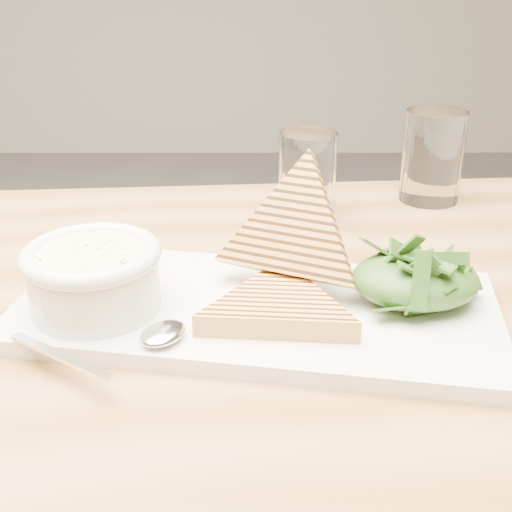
{
  "coord_description": "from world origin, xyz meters",
  "views": [
    {
      "loc": [
        0.24,
        -0.58,
        1.03
      ],
      "look_at": [
        0.24,
        -0.07,
        0.79
      ],
      "focal_mm": 45.0,
      "sensor_mm": 36.0,
      "label": 1
    }
  ],
  "objects_px": {
    "platter": "(256,310)",
    "glass_near": "(307,176)",
    "table_top": "(256,341)",
    "glass_far": "(433,156)",
    "soup_bowl": "(95,285)"
  },
  "relations": [
    {
      "from": "platter",
      "to": "glass_near",
      "type": "relative_size",
      "value": 4.01
    },
    {
      "from": "table_top",
      "to": "glass_near",
      "type": "xyz_separation_m",
      "value": [
        0.06,
        0.24,
        0.07
      ]
    },
    {
      "from": "glass_near",
      "to": "glass_far",
      "type": "relative_size",
      "value": 0.9
    },
    {
      "from": "soup_bowl",
      "to": "table_top",
      "type": "bearing_deg",
      "value": 0.63
    },
    {
      "from": "soup_bowl",
      "to": "glass_far",
      "type": "bearing_deg",
      "value": 40.5
    },
    {
      "from": "table_top",
      "to": "soup_bowl",
      "type": "relative_size",
      "value": 10.13
    },
    {
      "from": "table_top",
      "to": "glass_far",
      "type": "height_order",
      "value": "glass_far"
    },
    {
      "from": "glass_near",
      "to": "platter",
      "type": "bearing_deg",
      "value": -104.28
    },
    {
      "from": "glass_far",
      "to": "glass_near",
      "type": "bearing_deg",
      "value": -159.56
    },
    {
      "from": "glass_far",
      "to": "platter",
      "type": "bearing_deg",
      "value": -126.7
    },
    {
      "from": "platter",
      "to": "glass_far",
      "type": "xyz_separation_m",
      "value": [
        0.22,
        0.3,
        0.05
      ]
    },
    {
      "from": "platter",
      "to": "glass_far",
      "type": "distance_m",
      "value": 0.37
    },
    {
      "from": "platter",
      "to": "glass_near",
      "type": "bearing_deg",
      "value": 75.72
    },
    {
      "from": "soup_bowl",
      "to": "glass_near",
      "type": "xyz_separation_m",
      "value": [
        0.2,
        0.24,
        0.02
      ]
    },
    {
      "from": "glass_far",
      "to": "table_top",
      "type": "bearing_deg",
      "value": -126.21
    }
  ]
}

